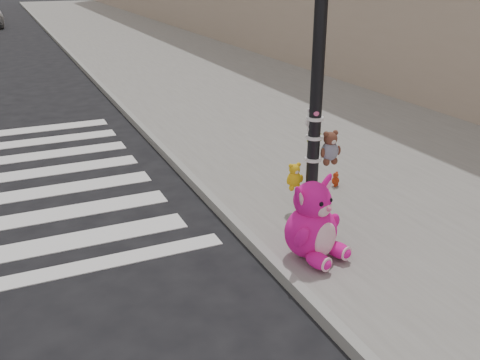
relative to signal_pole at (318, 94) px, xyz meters
name	(u,v)px	position (x,y,z in m)	size (l,w,h in m)	color
ground	(165,353)	(-2.62, -1.81, -1.75)	(120.00, 120.00, 0.00)	black
sidewalk_near	(233,85)	(2.38, 8.19, -1.68)	(7.00, 80.00, 0.14)	slate
curb_edge	(111,97)	(-1.07, 8.19, -1.68)	(0.12, 80.00, 0.15)	gray
signal_pole	(318,94)	(0.00, 0.00, 0.00)	(0.71, 0.48, 4.00)	black
pink_bunny	(313,226)	(-0.65, -1.07, -1.22)	(0.78, 0.85, 0.97)	#EE1495
red_teddy	(336,179)	(0.78, 0.59, -1.50)	(0.15, 0.11, 0.23)	#B03211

